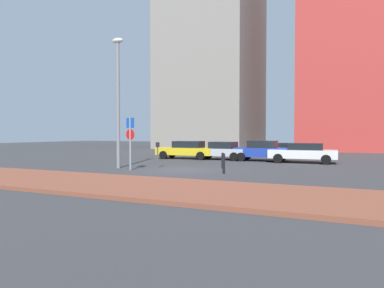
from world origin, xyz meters
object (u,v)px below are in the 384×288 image
Objects in this scene: parking_sign_post at (130,137)px; street_lamp at (118,92)px; parked_car_white at (303,152)px; traffic_bollard_mid at (223,161)px; parked_car_yellow at (186,149)px; parking_meter at (158,151)px; parked_car_silver at (221,150)px; traffic_bollard_near at (224,164)px; parked_car_blue at (262,150)px.

street_lamp is (-1.33, 0.72, 2.57)m from parking_sign_post.
traffic_bollard_mid is at bearing -123.83° from parked_car_white.
parked_car_white is (8.94, -0.11, -0.02)m from parked_car_yellow.
parking_meter is (0.73, 1.70, -0.85)m from parking_sign_post.
parked_car_white is at bearing 40.92° from street_lamp.
street_lamp reaches higher than traffic_bollard_mid.
parked_car_yellow is at bearing -173.51° from parked_car_silver.
parked_car_silver is 4.62× the size of traffic_bollard_mid.
street_lamp is (-0.47, -8.27, 3.65)m from parked_car_yellow.
parked_car_white is at bearing -4.03° from parked_car_silver.
traffic_bollard_near is at bearing -69.63° from traffic_bollard_mid.
parked_car_silver reaches higher than parked_car_white.
parked_car_yellow is 1.62× the size of parking_sign_post.
parking_sign_post is 5.39m from traffic_bollard_near.
parked_car_silver is 3.16m from parked_car_blue.
parking_meter is at bearing -157.57° from traffic_bollard_mid.
street_lamp is at bearing 178.87° from traffic_bollard_near.
parking_sign_post is (-8.08, -8.88, 1.10)m from parked_car_white.
parked_car_blue is 3.92× the size of traffic_bollard_near.
parked_car_silver reaches higher than traffic_bollard_near.
street_lamp is at bearing -154.59° from parking_meter.
parked_car_yellow is at bearing -176.55° from parked_car_blue.
parked_car_silver is at bearing 175.97° from parked_car_white.
parking_sign_post is (0.86, -8.98, 1.08)m from parked_car_yellow.
street_lamp reaches higher than parked_car_blue.
parked_car_yellow is at bearing 131.17° from traffic_bollard_mid.
parked_car_blue is at bearing 53.12° from street_lamp.
street_lamp is 7.47× the size of traffic_bollard_near.
parked_car_silver is at bearing 68.91° from street_lamp.
parking_meter is at bearing -135.67° from parked_car_white.
parking_sign_post is 1.93× the size of parking_meter.
traffic_bollard_near is at bearing -109.23° from parked_car_white.
street_lamp is (-6.47, -8.63, 3.62)m from parked_car_blue.
street_lamp reaches higher than parked_car_white.
street_lamp reaches higher than parking_sign_post.
parked_car_white is at bearing 47.69° from parking_sign_post.
street_lamp reaches higher than traffic_bollard_near.
traffic_bollard_near is at bearing 6.48° from parking_sign_post.
street_lamp is 7.60m from traffic_bollard_near.
parked_car_yellow is at bearing 179.32° from parked_car_white.
parked_car_silver is 6.12m from parked_car_white.
traffic_bollard_mid is (5.58, 2.43, -3.95)m from street_lamp.
traffic_bollard_mid is at bearing -69.83° from parked_car_silver.
parked_car_blue is 4.41× the size of traffic_bollard_mid.
parked_car_silver is 7.71m from parking_meter.
parked_car_yellow reaches higher than parked_car_silver.
traffic_bollard_near reaches higher than traffic_bollard_mid.
parking_sign_post is at bearing -113.32° from parking_meter.
parked_car_yellow is 9.09m from parking_sign_post.
parking_sign_post is 0.38× the size of street_lamp.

